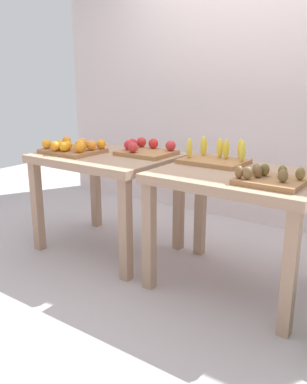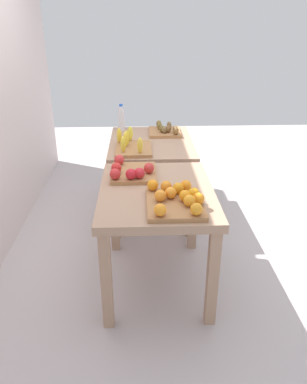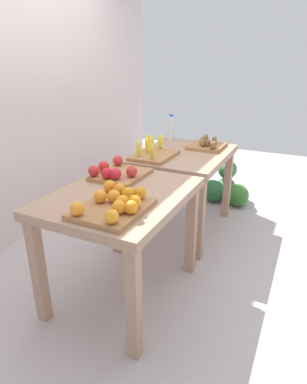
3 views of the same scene
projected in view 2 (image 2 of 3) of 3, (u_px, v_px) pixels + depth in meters
The scene contains 9 objects.
ground_plane at pixel (153, 241), 3.48m from camera, with size 8.00×8.00×0.00m, color #B7ABAD.
display_table_left at pixel (156, 204), 2.69m from camera, with size 1.04×0.80×0.79m.
display_table_right at pixel (151, 153), 3.70m from camera, with size 1.04×0.80×0.79m.
orange_bin at pixel (176, 199), 2.40m from camera, with size 0.46×0.39×0.11m.
apple_bin at pixel (132, 171), 2.84m from camera, with size 0.41×0.36×0.11m.
banana_crate at pixel (132, 146), 3.39m from camera, with size 0.44×0.33×0.17m.
kiwi_bin at pixel (165, 131), 3.87m from camera, with size 0.37×0.32×0.10m.
water_bottle at pixel (121, 118), 3.96m from camera, with size 0.07×0.07×0.27m.
watermelon_pile at pixel (167, 167), 4.74m from camera, with size 0.60×0.68×0.46m.
Camera 2 is at (-2.95, 0.12, 1.89)m, focal length 35.14 mm.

